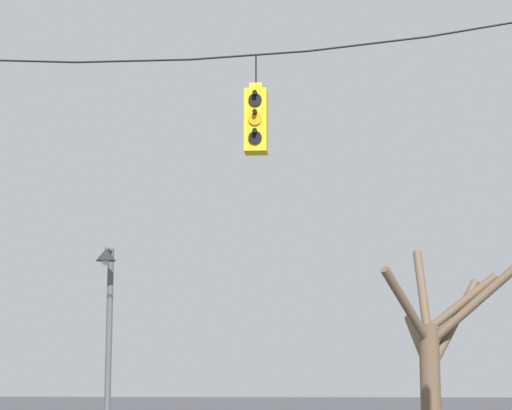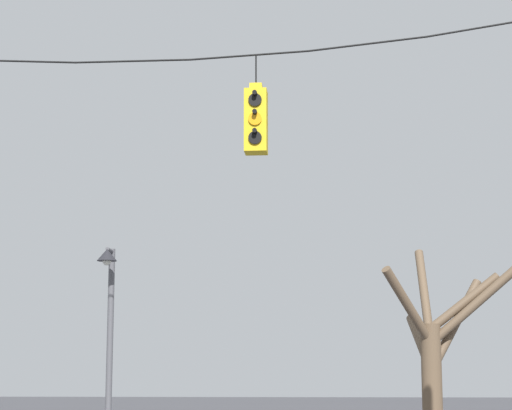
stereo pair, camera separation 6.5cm
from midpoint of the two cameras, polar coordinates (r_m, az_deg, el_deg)
span_wire at (r=15.77m, az=-7.16°, el=8.79°), size 12.67×0.03×0.57m
traffic_light_near_right_pole at (r=15.17m, az=-0.13°, el=4.86°), size 0.34×0.46×1.53m
street_lamp at (r=19.06m, az=-8.59°, el=-7.10°), size 0.38×0.67×4.74m
bare_tree at (r=22.33m, az=10.08°, el=-8.84°), size 3.08×3.90×5.30m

